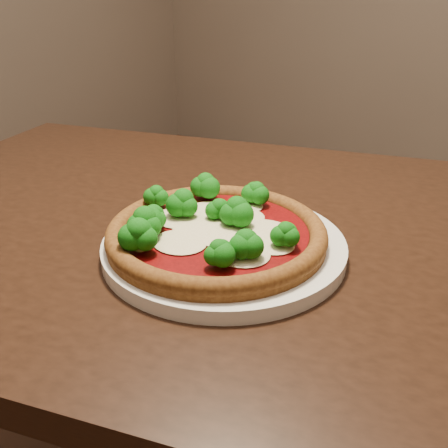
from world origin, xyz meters
The scene contains 4 objects.
floor centered at (0.00, 0.00, 0.00)m, with size 4.00×4.00×0.00m, color black.
dining_table centered at (0.23, -0.17, 0.65)m, with size 1.37×1.15×0.75m.
plate centered at (0.30, -0.25, 0.76)m, with size 0.31×0.31×0.02m, color silver.
pizza centered at (0.29, -0.26, 0.79)m, with size 0.28×0.28×0.06m.
Camera 1 is at (0.65, -0.68, 1.07)m, focal length 40.00 mm.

